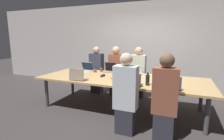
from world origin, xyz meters
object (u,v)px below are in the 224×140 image
at_px(laptop_near_left, 78,77).
at_px(person_near_right, 165,98).
at_px(laptop_near_midright, 132,82).
at_px(person_far_left, 97,71).
at_px(laptop_far_center, 135,72).
at_px(cup_far_center, 125,72).
at_px(person_near_midright, 126,95).
at_px(cup_far_left, 95,71).
at_px(bottle_near_midright, 148,80).
at_px(laptop_far_left, 87,68).
at_px(stapler, 103,76).
at_px(laptop_near_right, 171,85).
at_px(laptop_far_midleft, 110,69).
at_px(bottle_near_right, 157,80).
at_px(cup_far_midleft, 101,70).
at_px(person_far_midleft, 116,72).
at_px(person_far_center, 138,73).

relative_size(laptop_near_left, person_near_right, 0.25).
bearing_deg(laptop_near_midright, person_far_left, -44.56).
bearing_deg(laptop_far_center, cup_far_center, 178.91).
bearing_deg(person_near_midright, cup_far_left, -46.31).
distance_m(bottle_near_midright, cup_far_center, 1.19).
distance_m(laptop_far_left, stapler, 0.87).
distance_m(laptop_far_center, laptop_near_right, 1.39).
distance_m(laptop_near_midright, laptop_far_midleft, 1.47).
relative_size(person_far_left, bottle_near_right, 5.62).
height_order(laptop_near_left, cup_far_center, laptop_near_left).
relative_size(cup_far_midleft, person_near_right, 0.07).
bearing_deg(person_near_right, bottle_near_right, -69.48).
height_order(person_far_midleft, bottle_near_right, person_far_midleft).
bearing_deg(laptop_near_midright, bottle_near_right, -158.03).
bearing_deg(laptop_near_midright, person_near_right, 150.32).
height_order(cup_far_left, laptop_near_midright, laptop_near_midright).
relative_size(laptop_near_right, stapler, 2.30).
distance_m(laptop_near_left, person_near_midright, 1.30).
relative_size(laptop_far_left, person_near_right, 0.23).
relative_size(person_far_left, person_far_midleft, 0.98).
relative_size(laptop_near_left, stapler, 2.32).
bearing_deg(laptop_far_left, person_far_center, 21.62).
height_order(laptop_far_left, cup_far_center, laptop_far_left).
height_order(person_far_left, person_far_center, person_far_center).
bearing_deg(person_far_center, cup_far_center, -115.61).
bearing_deg(stapler, laptop_far_left, 150.81).
bearing_deg(bottle_near_right, stapler, 165.11).
xyz_separation_m(person_far_center, person_near_right, (0.90, -1.92, 0.01)).
relative_size(person_far_left, laptop_near_midright, 4.05).
distance_m(bottle_near_midright, person_far_midleft, 1.79).
distance_m(laptop_far_midleft, person_near_right, 2.18).
bearing_deg(cup_far_midleft, laptop_far_center, -1.59).
xyz_separation_m(laptop_far_midleft, laptop_far_center, (0.71, -0.06, -0.01)).
relative_size(cup_far_left, person_near_midright, 0.07).
distance_m(bottle_near_midright, bottle_near_right, 0.18).
bearing_deg(person_near_midright, bottle_near_right, -126.87).
relative_size(person_far_midleft, laptop_near_right, 4.03).
bearing_deg(person_far_midleft, laptop_far_center, -32.75).
xyz_separation_m(person_near_midright, person_far_midleft, (-0.90, 1.91, 0.01)).
bearing_deg(bottle_near_midright, person_near_midright, -115.46).
xyz_separation_m(cup_far_center, bottle_near_right, (0.93, -0.89, 0.07)).
bearing_deg(laptop_far_left, laptop_far_center, 1.73).
relative_size(cup_far_midleft, bottle_near_right, 0.38).
xyz_separation_m(person_far_left, stapler, (0.67, -0.99, 0.09)).
distance_m(laptop_near_left, cup_far_center, 1.30).
bearing_deg(person_far_center, person_far_left, -178.34).
height_order(laptop_far_midleft, person_near_right, person_near_right).
distance_m(cup_far_center, stapler, 0.67).
bearing_deg(laptop_near_right, stapler, -17.34).
xyz_separation_m(person_near_midright, person_near_right, (0.64, 0.05, 0.01)).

